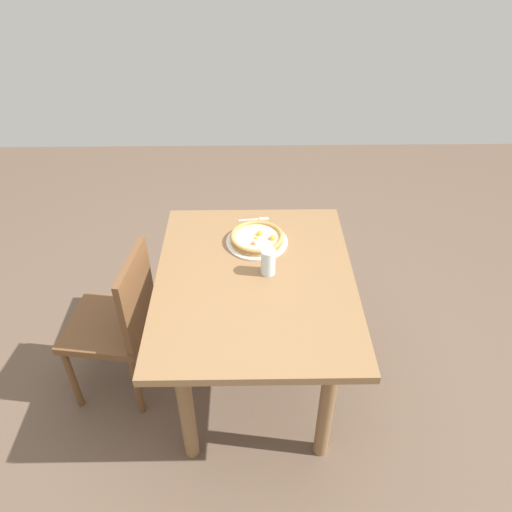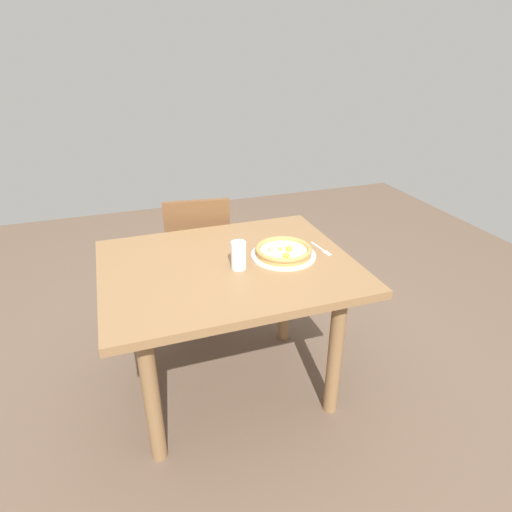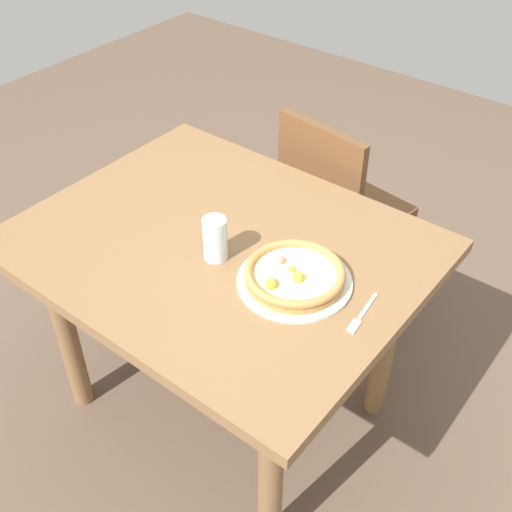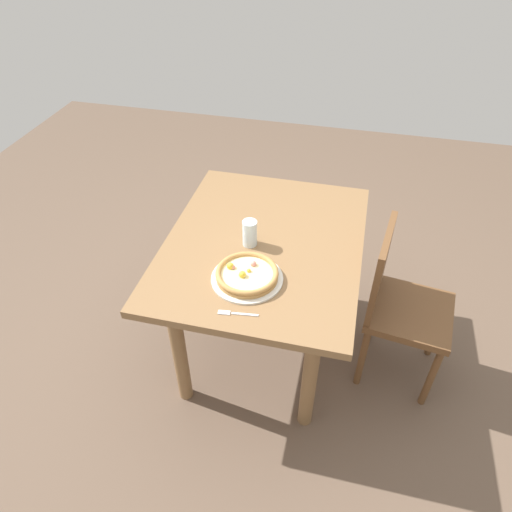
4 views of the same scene
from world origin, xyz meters
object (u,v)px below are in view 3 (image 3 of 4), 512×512
Objects in this scene: chair_near at (336,209)px; fork at (361,316)px; plate at (294,282)px; drinking_glass at (215,239)px; dining_table at (222,271)px; pizza at (294,275)px.

fork is at bearing -46.84° from chair_near.
plate is 1.90× the size of fork.
drinking_glass reaches higher than fork.
chair_near is (0.01, -0.68, -0.15)m from dining_table.
chair_near is at bearing -86.55° from drinking_glass.
pizza is at bearing 67.22° from plate.
dining_table is 0.30m from plate.
dining_table is 0.31m from pizza.
dining_table is 8.91× the size of drinking_glass.
chair_near is at bearing -67.67° from plate.
chair_near is at bearing -151.32° from fork.
drinking_glass is at bearing 120.30° from dining_table.
dining_table is at bearing -98.28° from fork.
drinking_glass is (0.45, 0.05, 0.06)m from fork.
dining_table is at bearing -81.55° from chair_near.
chair_near reaches higher than pizza.
chair_near is 5.36× the size of fork.
plate is at bearing -96.54° from fork.
chair_near is at bearing -67.73° from pizza.
drinking_glass is (-0.04, 0.74, 0.33)m from chair_near.
chair_near is at bearing -89.26° from dining_table.
drinking_glass is at bearing -90.59° from fork.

